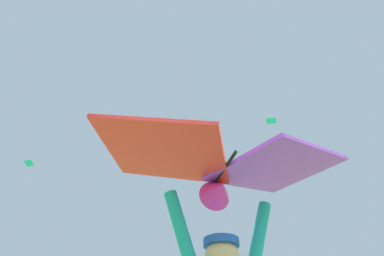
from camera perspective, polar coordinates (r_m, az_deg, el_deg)
name	(u,v)px	position (r m, az deg, el deg)	size (l,w,h in m)	color
held_stunt_kite	(221,167)	(2.59, 4.86, -6.39)	(2.00, 1.13, 0.42)	black
distant_kite_teal_mid_right	(29,163)	(33.14, -25.27, -5.26)	(0.90, 0.86, 0.39)	#19B2AD
distant_kite_black_high_right	(209,163)	(38.20, 2.82, -5.83)	(1.31, 1.20, 2.58)	black
distant_kite_teal_overhead_distant	(271,120)	(26.08, 12.94, 1.23)	(0.92, 0.92, 0.17)	#19B2AD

